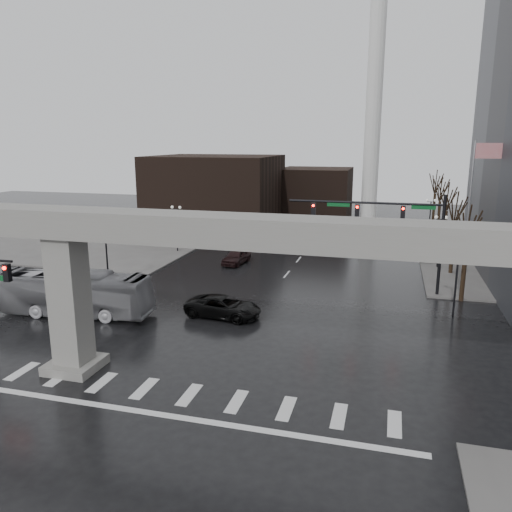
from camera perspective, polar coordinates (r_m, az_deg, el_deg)
The scene contains 22 objects.
ground at distance 26.07m, azimuth -6.75°, elevation -14.46°, with size 160.00×160.00×0.00m, color black.
sidewalk_nw at distance 68.19m, azimuth -15.83°, elevation 2.53°, with size 28.00×36.00×0.15m, color #62605E.
elevated_guideway at distance 23.25m, azimuth -4.31°, elevation 0.28°, with size 48.00×2.60×8.70m.
building_far_left at distance 67.73m, azimuth -4.63°, elevation 7.13°, with size 16.00×14.00×10.00m, color black.
building_far_mid at distance 74.59m, azimuth 6.81°, elevation 6.86°, with size 10.00×10.00×8.00m, color black.
smokestack at distance 67.42m, azimuth 13.18°, elevation 13.92°, with size 3.60×3.60×30.00m.
signal_mast_arm at distance 40.63m, azimuth 15.24°, elevation 3.88°, with size 12.12×0.43×8.00m.
flagpole_assembly at distance 44.05m, azimuth 23.66°, elevation 6.17°, with size 2.06×0.12×12.00m.
lamp_right_0 at distance 36.66m, azimuth 22.02°, elevation -1.35°, with size 1.22×0.32×5.11m.
lamp_right_1 at distance 50.30m, azimuth 20.28°, elevation 2.51°, with size 1.22×0.32×5.11m.
lamp_right_2 at distance 64.09m, azimuth 19.29°, elevation 4.72°, with size 1.22×0.32×5.11m.
lamp_left_0 at distance 42.71m, azimuth -16.75°, elevation 1.01°, with size 1.22×0.32×5.11m.
lamp_left_1 at distance 54.86m, azimuth -9.07°, elevation 3.99°, with size 1.22×0.32×5.11m.
lamp_left_2 at distance 67.73m, azimuth -4.21°, elevation 5.84°, with size 1.22×0.32×5.11m.
tree_right_0 at distance 40.83m, azimuth 22.76°, elevation -1.00°, with size 1.09×1.58×7.50m.
tree_right_1 at distance 48.58m, azimuth 21.62°, elevation 1.30°, with size 1.09×1.61×7.67m.
tree_right_2 at distance 56.39m, azimuth 20.80°, elevation 2.97°, with size 1.10×1.63×7.85m.
tree_right_3 at distance 64.26m, azimuth 20.18°, elevation 4.23°, with size 1.11×1.66×8.02m.
tree_right_4 at distance 72.15m, azimuth 19.69°, elevation 5.21°, with size 1.12×1.69×8.19m.
pickup_truck at distance 34.85m, azimuth -3.77°, elevation -5.81°, with size 2.46×5.33×1.48m, color black.
city_bus at distance 37.21m, azimuth -20.20°, elevation -4.05°, with size 2.62×11.22×3.12m, color #9C9BA0.
far_car at distance 49.51m, azimuth -2.26°, elevation -0.07°, with size 1.72×4.29×1.46m, color black.
Camera 1 is at (8.89, -21.35, 12.04)m, focal length 35.00 mm.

